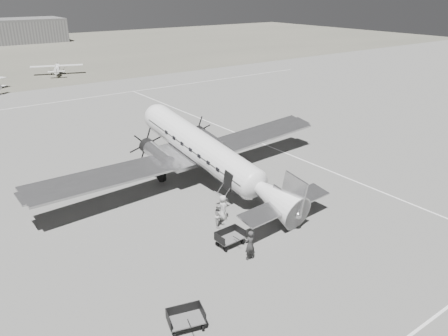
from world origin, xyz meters
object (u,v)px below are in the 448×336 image
at_px(light_plane_right, 57,70).
at_px(ground_crew, 250,245).
at_px(dc3_airliner, 209,155).
at_px(baggage_cart_near, 230,238).
at_px(ramp_agent, 219,215).
at_px(passenger, 223,207).
at_px(baggage_cart_far, 186,320).

distance_m(light_plane_right, ground_crew, 66.44).
distance_m(dc3_airliner, baggage_cart_near, 9.03).
xyz_separation_m(ground_crew, ramp_agent, (0.79, 4.15, -0.13)).
distance_m(ground_crew, passenger, 4.98).
xyz_separation_m(light_plane_right, ramp_agent, (-8.03, -61.71, -0.15)).
relative_size(baggage_cart_far, ground_crew, 0.94).
relative_size(light_plane_right, baggage_cart_far, 5.21).
bearing_deg(baggage_cart_near, ground_crew, -91.33).
bearing_deg(dc3_airliner, baggage_cart_far, -132.42).
xyz_separation_m(light_plane_right, baggage_cart_near, (-8.85, -64.01, -0.45)).
xyz_separation_m(ground_crew, passenger, (1.53, 4.74, -0.04)).
xyz_separation_m(baggage_cart_near, ground_crew, (0.03, -1.85, 0.43)).
bearing_deg(baggage_cart_far, passenger, 60.41).
bearing_deg(light_plane_right, baggage_cart_near, -79.21).
bearing_deg(ramp_agent, light_plane_right, 25.57).
distance_m(light_plane_right, ramp_agent, 62.23).
relative_size(dc3_airliner, baggage_cart_far, 15.51).
bearing_deg(ground_crew, dc3_airliner, -109.21).
relative_size(light_plane_right, passenger, 5.15).
bearing_deg(passenger, baggage_cart_near, 175.35).
bearing_deg(dc3_airliner, ground_crew, -115.65).
distance_m(baggage_cart_near, baggage_cart_far, 7.35).
distance_m(baggage_cart_near, passenger, 3.31).
height_order(ground_crew, passenger, ground_crew).
bearing_deg(light_plane_right, ramp_agent, -78.75).
relative_size(baggage_cart_near, ramp_agent, 1.11).
height_order(dc3_airliner, light_plane_right, dc3_airliner).
height_order(baggage_cart_far, ground_crew, ground_crew).
bearing_deg(passenger, light_plane_right, 16.99).
xyz_separation_m(baggage_cart_near, ramp_agent, (0.83, 2.30, 0.30)).
distance_m(light_plane_right, baggage_cart_near, 64.62).
height_order(light_plane_right, baggage_cart_near, light_plane_right).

